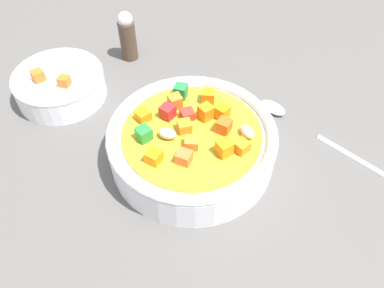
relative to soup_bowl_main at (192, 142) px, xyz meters
The scene contains 5 objects.
ground_plane 3.88cm from the soup_bowl_main, 110.10° to the left, with size 140.00×140.00×2.00cm, color #565451.
soup_bowl_main is the anchor object (origin of this frame).
spoon 16.94cm from the soup_bowl_main, 145.59° to the right, with size 22.14×10.48×1.09cm.
side_bowl_small 22.40cm from the soup_bowl_main, 11.13° to the right, with size 12.86×12.86×4.97cm.
pepper_shaker 23.66cm from the soup_bowl_main, 43.94° to the right, with size 2.65×2.65×8.04cm.
Camera 1 is at (-10.59, 28.17, 36.91)cm, focal length 34.95 mm.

